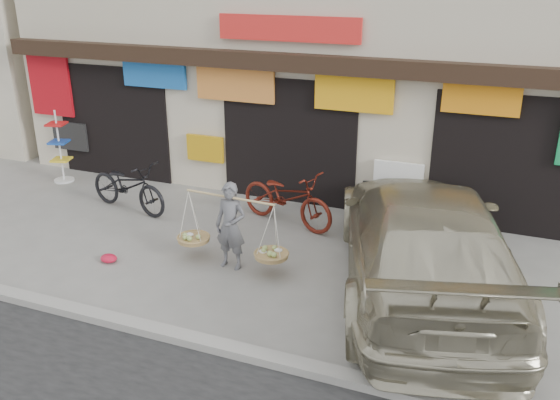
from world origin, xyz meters
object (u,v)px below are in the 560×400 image
at_px(bike_2, 287,197).
at_px(suv, 423,239).
at_px(street_vendor, 231,230).
at_px(display_rack, 60,153).
at_px(bike_0, 128,186).

height_order(bike_2, suv, suv).
bearing_deg(street_vendor, display_rack, 159.79).
bearing_deg(street_vendor, bike_0, 157.44).
relative_size(bike_2, suv, 0.33).
relative_size(street_vendor, display_rack, 1.19).
xyz_separation_m(bike_0, bike_2, (3.37, 0.55, 0.02)).
xyz_separation_m(bike_0, suv, (6.28, -1.08, 0.34)).
bearing_deg(bike_2, suv, -102.44).
height_order(street_vendor, bike_2, street_vendor).
height_order(bike_0, suv, suv).
bearing_deg(bike_2, bike_0, 116.28).
bearing_deg(suv, bike_0, -25.67).
distance_m(bike_0, suv, 6.39).
distance_m(bike_0, display_rack, 2.74).
height_order(bike_2, display_rack, display_rack).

